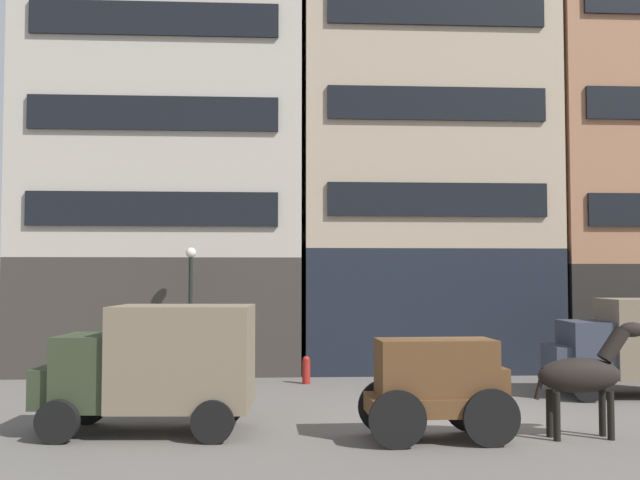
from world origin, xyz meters
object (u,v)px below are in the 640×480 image
object	(u,v)px
draft_horse	(584,374)
fire_hydrant_curbside	(306,369)
delivery_truck_near	(155,364)
delivery_truck_far	(636,343)
cargo_wagon	(438,381)
streetlamp_curbside	(190,294)
pedestrian_officer	(639,348)

from	to	relation	value
draft_horse	fire_hydrant_curbside	distance (m)	9.47
delivery_truck_near	delivery_truck_far	size ratio (longest dim) A/B	1.00
cargo_wagon	fire_hydrant_curbside	bearing A→B (deg)	106.37
cargo_wagon	delivery_truck_near	size ratio (longest dim) A/B	0.66
draft_horse	streetlamp_curbside	bearing A→B (deg)	136.47
pedestrian_officer	delivery_truck_far	bearing A→B (deg)	-117.65
cargo_wagon	streetlamp_curbside	xyz separation A→B (m)	(-5.84, 8.35, 1.52)
cargo_wagon	delivery_truck_far	distance (m)	8.19
draft_horse	pedestrian_officer	bearing A→B (deg)	57.32
delivery_truck_near	delivery_truck_far	distance (m)	12.83
fire_hydrant_curbside	streetlamp_curbside	bearing A→B (deg)	171.80
cargo_wagon	pedestrian_officer	distance (m)	11.37
cargo_wagon	draft_horse	size ratio (longest dim) A/B	1.25
draft_horse	streetlamp_curbside	size ratio (longest dim) A/B	0.57
delivery_truck_near	fire_hydrant_curbside	distance (m)	7.72
pedestrian_officer	cargo_wagon	bearing A→B (deg)	-135.29
delivery_truck_near	streetlamp_curbside	distance (m)	7.48
draft_horse	delivery_truck_near	size ratio (longest dim) A/B	0.53
fire_hydrant_curbside	cargo_wagon	bearing A→B (deg)	-73.63
cargo_wagon	delivery_truck_near	distance (m)	5.79
pedestrian_officer	streetlamp_curbside	bearing A→B (deg)	178.56
draft_horse	streetlamp_curbside	xyz separation A→B (m)	(-8.79, 8.35, 1.40)
delivery_truck_far	streetlamp_curbside	size ratio (longest dim) A/B	1.08
delivery_truck_far	streetlamp_curbside	distance (m)	12.85
delivery_truck_near	streetlamp_curbside	bearing A→B (deg)	91.11
delivery_truck_near	pedestrian_officer	world-z (taller)	delivery_truck_near
draft_horse	delivery_truck_near	bearing A→B (deg)	173.58
delivery_truck_far	fire_hydrant_curbside	world-z (taller)	delivery_truck_far
delivery_truck_far	fire_hydrant_curbside	size ratio (longest dim) A/B	5.35
delivery_truck_far	cargo_wagon	bearing A→B (deg)	-142.56
cargo_wagon	delivery_truck_near	xyz separation A→B (m)	(-5.70, 0.97, 0.28)
cargo_wagon	pedestrian_officer	xyz separation A→B (m)	(8.08, 8.00, -0.17)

